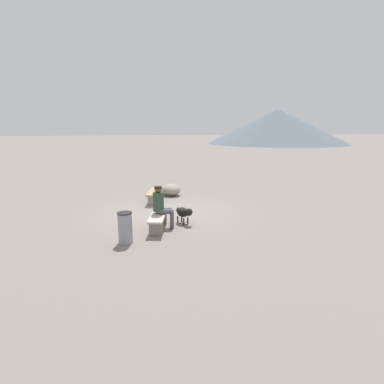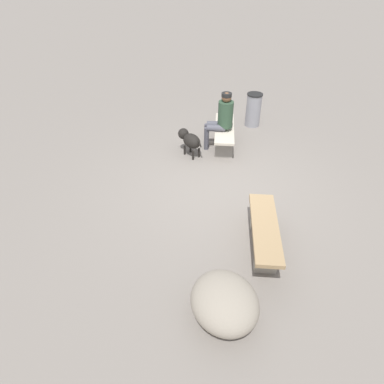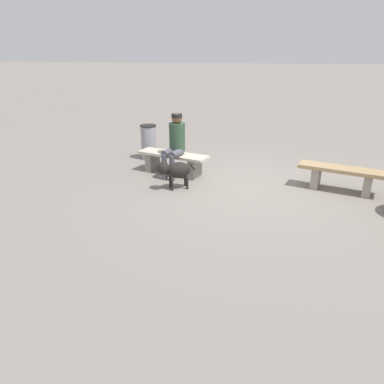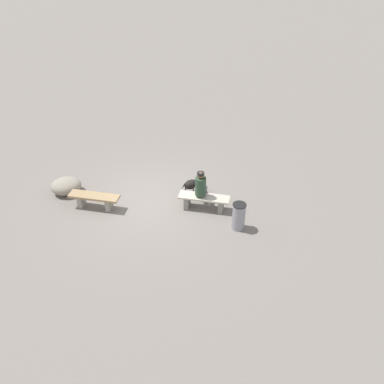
{
  "view_description": "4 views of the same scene",
  "coord_description": "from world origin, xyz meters",
  "px_view_note": "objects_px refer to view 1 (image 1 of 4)",
  "views": [
    {
      "loc": [
        10.34,
        -1.09,
        3.02
      ],
      "look_at": [
        -1.33,
        1.18,
        0.44
      ],
      "focal_mm": 28.07,
      "sensor_mm": 36.0,
      "label": 1
    },
    {
      "loc": [
        -5.42,
        1.24,
        3.92
      ],
      "look_at": [
        -0.7,
        0.62,
        0.44
      ],
      "focal_mm": 32.38,
      "sensor_mm": 36.0,
      "label": 2
    },
    {
      "loc": [
        -0.79,
        6.4,
        2.42
      ],
      "look_at": [
        0.64,
        1.55,
        0.43
      ],
      "focal_mm": 32.82,
      "sensor_mm": 36.0,
      "label": 3
    },
    {
      "loc": [
        1.2,
        -10.22,
        7.29
      ],
      "look_at": [
        1.29,
        -0.44,
        0.62
      ],
      "focal_mm": 36.66,
      "sensor_mm": 36.0,
      "label": 4
    }
  ],
  "objects_px": {
    "bench_right": "(158,219)",
    "seated_person": "(161,204)",
    "dog": "(184,212)",
    "boulder": "(171,190)",
    "trash_bin": "(125,228)",
    "bench_left": "(154,194)"
  },
  "relations": [
    {
      "from": "bench_left",
      "to": "trash_bin",
      "type": "relative_size",
      "value": 1.93
    },
    {
      "from": "bench_right",
      "to": "trash_bin",
      "type": "bearing_deg",
      "value": -32.43
    },
    {
      "from": "bench_right",
      "to": "dog",
      "type": "distance_m",
      "value": 0.91
    },
    {
      "from": "bench_right",
      "to": "dog",
      "type": "bearing_deg",
      "value": 124.18
    },
    {
      "from": "dog",
      "to": "boulder",
      "type": "xyz_separation_m",
      "value": [
        -4.13,
        0.08,
        -0.12
      ]
    },
    {
      "from": "bench_left",
      "to": "dog",
      "type": "xyz_separation_m",
      "value": [
        3.03,
        0.76,
        0.05
      ]
    },
    {
      "from": "bench_left",
      "to": "seated_person",
      "type": "relative_size",
      "value": 1.24
    },
    {
      "from": "trash_bin",
      "to": "bench_right",
      "type": "bearing_deg",
      "value": 135.35
    },
    {
      "from": "seated_person",
      "to": "bench_right",
      "type": "bearing_deg",
      "value": -37.41
    },
    {
      "from": "trash_bin",
      "to": "boulder",
      "type": "xyz_separation_m",
      "value": [
        -5.43,
        1.88,
        -0.16
      ]
    },
    {
      "from": "bench_right",
      "to": "seated_person",
      "type": "relative_size",
      "value": 1.24
    },
    {
      "from": "boulder",
      "to": "seated_person",
      "type": "bearing_deg",
      "value": -10.65
    },
    {
      "from": "dog",
      "to": "seated_person",
      "type": "bearing_deg",
      "value": -103.46
    },
    {
      "from": "bench_right",
      "to": "boulder",
      "type": "xyz_separation_m",
      "value": [
        -4.48,
        0.93,
        -0.04
      ]
    },
    {
      "from": "bench_left",
      "to": "bench_right",
      "type": "xyz_separation_m",
      "value": [
        3.37,
        -0.09,
        -0.02
      ]
    },
    {
      "from": "bench_left",
      "to": "seated_person",
      "type": "height_order",
      "value": "seated_person"
    },
    {
      "from": "bench_right",
      "to": "seated_person",
      "type": "height_order",
      "value": "seated_person"
    },
    {
      "from": "bench_left",
      "to": "dog",
      "type": "height_order",
      "value": "dog"
    },
    {
      "from": "bench_right",
      "to": "boulder",
      "type": "distance_m",
      "value": 4.57
    },
    {
      "from": "seated_person",
      "to": "boulder",
      "type": "xyz_separation_m",
      "value": [
        -4.38,
        0.82,
        -0.49
      ]
    },
    {
      "from": "dog",
      "to": "boulder",
      "type": "relative_size",
      "value": 0.68
    },
    {
      "from": "bench_right",
      "to": "seated_person",
      "type": "distance_m",
      "value": 0.47
    }
  ]
}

